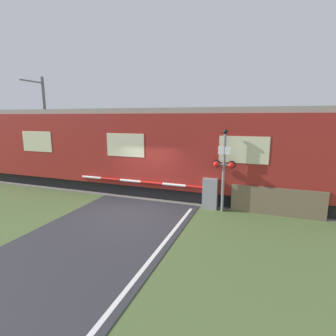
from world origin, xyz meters
name	(u,v)px	position (x,y,z in m)	size (l,w,h in m)	color
ground_plane	(135,211)	(0.00, 0.00, 0.00)	(80.00, 80.00, 0.00)	#4C6033
track_bed	(162,191)	(0.00, 3.02, 0.02)	(36.00, 3.20, 0.13)	slate
train	(140,149)	(-1.17, 3.02, 2.11)	(18.83, 3.10, 4.13)	black
crossing_barrier	(196,191)	(2.19, 1.42, 0.68)	(6.75, 0.44, 1.28)	gray
signal_post	(224,166)	(3.32, 1.22, 1.87)	(0.88, 0.26, 3.28)	gray
catenary_pole	(45,123)	(-9.65, 5.48, 3.35)	(0.20, 1.90, 6.41)	slate
roadside_fence	(277,202)	(5.35, 1.43, 0.55)	(3.43, 0.06, 1.10)	#726047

